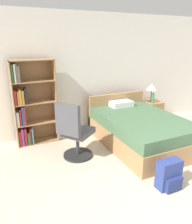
% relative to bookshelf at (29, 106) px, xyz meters
% --- Properties ---
extents(wall_back, '(9.00, 0.06, 2.60)m').
position_rel_bookshelf_xyz_m(wall_back, '(1.54, 0.26, 0.51)').
color(wall_back, white).
rests_on(wall_back, ground_plane).
extents(bookshelf, '(0.83, 0.32, 1.68)m').
position_rel_bookshelf_xyz_m(bookshelf, '(0.00, 0.00, 0.00)').
color(bookshelf, '#AD7F51').
rests_on(bookshelf, ground_plane).
extents(bed, '(1.41, 2.07, 0.84)m').
position_rel_bookshelf_xyz_m(bed, '(1.99, -0.93, -0.49)').
color(bed, '#AD7F51').
rests_on(bed, ground_plane).
extents(office_chair, '(0.72, 0.71, 1.06)m').
position_rel_bookshelf_xyz_m(office_chair, '(0.59, -0.98, -0.31)').
color(office_chair, '#232326').
rests_on(office_chair, ground_plane).
extents(nightstand, '(0.42, 0.47, 0.55)m').
position_rel_bookshelf_xyz_m(nightstand, '(2.98, -0.07, -0.52)').
color(nightstand, '#AD7F51').
rests_on(nightstand, ground_plane).
extents(table_lamp, '(0.27, 0.27, 0.46)m').
position_rel_bookshelf_xyz_m(table_lamp, '(2.94, -0.07, 0.13)').
color(table_lamp, '#333333').
rests_on(table_lamp, nightstand).
extents(water_bottle, '(0.06, 0.06, 0.25)m').
position_rel_bookshelf_xyz_m(water_bottle, '(2.91, -0.18, -0.12)').
color(water_bottle, '#3F8C4C').
rests_on(water_bottle, nightstand).
extents(backpack_blue, '(0.34, 0.24, 0.43)m').
position_rel_bookshelf_xyz_m(backpack_blue, '(1.52, -2.32, -0.59)').
color(backpack_blue, navy).
rests_on(backpack_blue, ground_plane).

